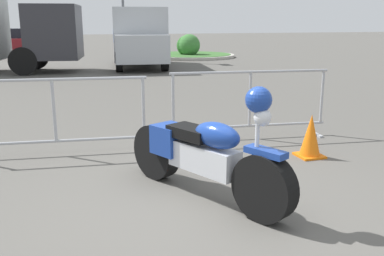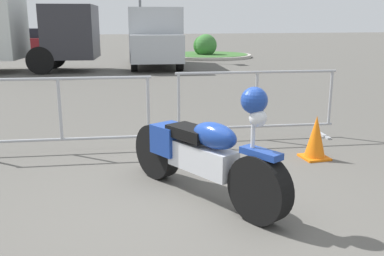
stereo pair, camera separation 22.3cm
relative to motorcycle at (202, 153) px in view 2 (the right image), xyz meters
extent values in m
plane|color=#54514C|center=(-0.25, -0.33, -0.47)|extent=(120.00, 120.00, 0.00)
cylinder|color=black|center=(0.34, -0.70, -0.15)|extent=(0.44, 0.66, 0.64)
cylinder|color=black|center=(-0.34, 0.70, -0.15)|extent=(0.44, 0.66, 0.64)
cube|color=silver|center=(0.00, 0.00, -0.05)|extent=(0.59, 0.86, 0.28)
ellipsoid|color=navy|center=(0.08, -0.16, 0.23)|extent=(0.48, 0.62, 0.26)
cube|color=black|center=(-0.08, 0.16, 0.19)|extent=(0.48, 0.59, 0.12)
cube|color=navy|center=(-0.23, 0.47, 0.05)|extent=(0.45, 0.47, 0.32)
cube|color=navy|center=(0.34, -0.70, 0.19)|extent=(0.30, 0.42, 0.06)
cylinder|color=silver|center=(0.30, -0.61, 0.32)|extent=(0.05, 0.05, 0.45)
sphere|color=silver|center=(0.32, -0.66, 0.50)|extent=(0.16, 0.16, 0.16)
sphere|color=navy|center=(0.30, -0.61, 0.65)|extent=(0.24, 0.24, 0.24)
cylinder|color=#9EA0A5|center=(-1.46, 1.98, 0.58)|extent=(2.50, 0.35, 0.04)
cylinder|color=#9EA0A5|center=(-1.46, 1.98, -0.27)|extent=(2.50, 0.35, 0.04)
cylinder|color=#9EA0A5|center=(-1.46, 1.98, 0.15)|extent=(0.05, 0.05, 0.85)
cylinder|color=#9EA0A5|center=(-0.26, 1.83, 0.15)|extent=(0.05, 0.05, 0.85)
cube|color=#9EA0A5|center=(-0.33, 1.84, -0.46)|extent=(0.11, 0.44, 0.03)
cylinder|color=#9EA0A5|center=(1.46, 1.98, 0.58)|extent=(2.50, 0.35, 0.04)
cylinder|color=#9EA0A5|center=(1.46, 1.98, -0.27)|extent=(2.50, 0.35, 0.04)
cylinder|color=#9EA0A5|center=(0.26, 2.13, 0.15)|extent=(0.05, 0.05, 0.85)
cylinder|color=#9EA0A5|center=(1.46, 1.98, 0.15)|extent=(0.05, 0.05, 0.85)
cylinder|color=#9EA0A5|center=(2.66, 1.83, 0.15)|extent=(0.05, 0.05, 0.85)
cube|color=#9EA0A5|center=(0.33, 2.12, -0.46)|extent=(0.11, 0.44, 0.03)
cube|color=#9EA0A5|center=(2.59, 1.84, -0.46)|extent=(0.11, 0.44, 0.03)
cube|color=#2D2D33|center=(-1.32, 12.58, 0.96)|extent=(2.15, 2.46, 1.90)
cylinder|color=black|center=(-2.07, 13.69, 0.01)|extent=(0.99, 0.44, 0.96)
cylinder|color=black|center=(-2.40, 11.78, 0.01)|extent=(0.99, 0.44, 0.96)
cube|color=#B2B7BC|center=(1.97, 13.72, 0.84)|extent=(2.54, 4.33, 2.00)
cube|color=#B2B7BC|center=(1.63, 11.24, 0.37)|extent=(2.00, 1.15, 1.00)
cylinder|color=black|center=(2.52, 11.53, -0.11)|extent=(0.34, 0.75, 0.72)
cylinder|color=black|center=(0.85, 11.75, -0.11)|extent=(0.34, 0.75, 0.72)
cylinder|color=black|center=(2.97, 14.80, -0.11)|extent=(0.34, 0.75, 0.72)
cylinder|color=black|center=(1.30, 15.02, -0.11)|extent=(0.34, 0.75, 0.72)
cube|color=maroon|center=(-3.06, 21.66, 0.12)|extent=(2.35, 4.44, 0.69)
cube|color=#1E232B|center=(-3.04, 21.51, 0.71)|extent=(1.89, 2.38, 0.49)
cylinder|color=black|center=(-3.98, 22.88, -0.16)|extent=(0.31, 0.65, 0.63)
cylinder|color=black|center=(-2.56, 23.10, -0.16)|extent=(0.31, 0.65, 0.63)
cylinder|color=black|center=(-3.57, 20.21, -0.16)|extent=(0.31, 0.65, 0.63)
cylinder|color=black|center=(-2.14, 20.43, -0.16)|extent=(0.31, 0.65, 0.63)
cylinder|color=#262838|center=(1.49, 16.55, -0.05)|extent=(0.33, 0.33, 0.85)
cylinder|color=#2D4C8C|center=(1.49, 16.55, 0.69)|extent=(0.47, 0.47, 0.62)
sphere|color=tan|center=(1.49, 16.55, 1.11)|extent=(0.22, 0.22, 0.22)
cylinder|color=#ADA89E|center=(5.35, 17.42, -0.40)|extent=(4.62, 4.62, 0.14)
cylinder|color=#38662D|center=(5.35, 17.42, -0.32)|extent=(4.25, 4.25, 0.02)
sphere|color=#3D7A38|center=(5.25, 17.22, 0.14)|extent=(1.12, 1.12, 1.12)
sphere|color=#286023|center=(5.18, 17.37, 0.11)|extent=(1.06, 1.06, 1.06)
cube|color=orange|center=(1.84, 0.85, -0.46)|extent=(0.34, 0.34, 0.03)
cone|color=orange|center=(1.84, 0.85, -0.16)|extent=(0.28, 0.28, 0.56)
cylinder|color=#595B60|center=(1.82, 16.49, 2.28)|extent=(0.12, 0.12, 5.50)
camera|label=1|loc=(-1.41, -3.98, 1.33)|focal=40.00mm
camera|label=2|loc=(-1.19, -4.05, 1.33)|focal=40.00mm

